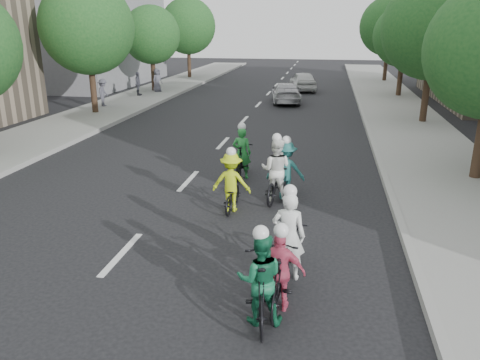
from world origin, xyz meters
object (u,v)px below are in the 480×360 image
(cyclist_5, at_px, (232,187))
(spectator_1, at_px, (138,84))
(spectator_0, at_px, (103,93))
(spectator_2, at_px, (157,80))
(cyclist_0, at_px, (276,176))
(cyclist_3, at_px, (261,284))
(follow_car_lead, at_px, (286,93))
(cyclist_1, at_px, (280,276))
(follow_car_trail, at_px, (303,81))
(cyclist_2, at_px, (288,247))
(cyclist_6, at_px, (242,158))
(cyclist_4, at_px, (286,174))

(cyclist_5, height_order, spectator_1, cyclist_5)
(spectator_0, relative_size, spectator_2, 0.97)
(cyclist_0, distance_m, spectator_1, 20.68)
(cyclist_0, distance_m, cyclist_3, 5.66)
(cyclist_3, height_order, follow_car_lead, cyclist_3)
(cyclist_1, xyz_separation_m, cyclist_5, (-1.71, 4.24, 0.04))
(follow_car_trail, bearing_deg, cyclist_2, 81.07)
(cyclist_6, height_order, spectator_1, cyclist_6)
(cyclist_3, height_order, cyclist_6, cyclist_6)
(follow_car_lead, bearing_deg, cyclist_2, 87.32)
(cyclist_1, xyz_separation_m, follow_car_lead, (-1.95, 22.37, 0.02))
(cyclist_2, xyz_separation_m, spectator_0, (-12.18, 17.13, 0.32))
(cyclist_0, bearing_deg, cyclist_1, 104.73)
(cyclist_0, distance_m, cyclist_1, 5.27)
(cyclist_2, bearing_deg, cyclist_1, 92.12)
(cyclist_0, xyz_separation_m, cyclist_3, (0.38, -5.65, -0.02))
(cyclist_1, bearing_deg, spectator_1, -59.19)
(cyclist_0, bearing_deg, spectator_2, -53.92)
(cyclist_4, height_order, follow_car_lead, cyclist_4)
(cyclist_4, bearing_deg, cyclist_3, 90.25)
(cyclist_6, bearing_deg, cyclist_5, 97.06)
(cyclist_0, relative_size, spectator_0, 1.28)
(spectator_1, bearing_deg, cyclist_2, -159.70)
(spectator_1, bearing_deg, cyclist_4, -155.02)
(cyclist_5, distance_m, follow_car_trail, 23.95)
(cyclist_6, height_order, follow_car_trail, cyclist_6)
(cyclist_2, bearing_deg, spectator_0, -50.38)
(cyclist_5, relative_size, spectator_2, 1.07)
(follow_car_lead, bearing_deg, cyclist_4, 87.15)
(cyclist_6, bearing_deg, cyclist_0, 127.74)
(cyclist_5, xyz_separation_m, follow_car_trail, (0.47, 23.95, 0.06))
(follow_car_lead, distance_m, spectator_1, 9.88)
(cyclist_3, xyz_separation_m, cyclist_6, (-1.66, 7.46, -0.03))
(cyclist_0, bearing_deg, spectator_0, -41.00)
(cyclist_6, relative_size, spectator_2, 1.12)
(cyclist_5, bearing_deg, follow_car_trail, -90.12)
(cyclist_5, xyz_separation_m, follow_car_lead, (-0.23, 18.12, -0.02))
(cyclist_2, distance_m, follow_car_lead, 21.36)
(cyclist_4, bearing_deg, cyclist_2, 94.96)
(cyclist_5, relative_size, cyclist_6, 0.96)
(cyclist_0, distance_m, follow_car_lead, 17.18)
(spectator_0, bearing_deg, cyclist_3, -153.33)
(cyclist_6, xyz_separation_m, spectator_2, (-9.29, 17.64, 0.32))
(cyclist_1, xyz_separation_m, cyclist_6, (-1.94, 7.04, 0.03))
(spectator_2, bearing_deg, cyclist_2, -129.63)
(cyclist_1, height_order, cyclist_5, cyclist_5)
(cyclist_0, distance_m, spectator_0, 17.34)
(cyclist_0, distance_m, cyclist_2, 4.19)
(cyclist_3, bearing_deg, cyclist_6, -86.59)
(cyclist_2, bearing_deg, spectator_2, -60.25)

